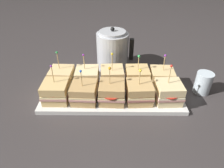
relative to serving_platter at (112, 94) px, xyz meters
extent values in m
plane|color=#383333|center=(0.00, 0.00, -0.01)|extent=(6.00, 6.00, 0.00)
cube|color=silver|center=(0.00, 0.00, 0.00)|extent=(0.58, 0.25, 0.01)
cube|color=silver|center=(0.00, 0.00, 0.01)|extent=(0.58, 0.25, 0.01)
cube|color=tan|center=(-0.22, -0.05, 0.02)|extent=(0.10, 0.10, 0.03)
cube|color=tan|center=(-0.22, -0.05, 0.04)|extent=(0.10, 0.10, 0.01)
cube|color=beige|center=(-0.22, -0.05, 0.05)|extent=(0.10, 0.10, 0.01)
cylinder|color=red|center=(-0.22, -0.07, 0.06)|extent=(0.05, 0.05, 0.00)
cube|color=#E0B771|center=(-0.22, -0.05, 0.07)|extent=(0.10, 0.10, 0.03)
cylinder|color=tan|center=(-0.22, -0.04, 0.12)|extent=(0.00, 0.01, 0.08)
sphere|color=purple|center=(-0.22, -0.04, 0.16)|extent=(0.01, 0.01, 0.01)
cube|color=tan|center=(-0.11, -0.05, 0.02)|extent=(0.10, 0.10, 0.03)
cube|color=tan|center=(-0.11, -0.05, 0.04)|extent=(0.11, 0.11, 0.01)
cube|color=beige|center=(-0.11, -0.05, 0.05)|extent=(0.10, 0.10, 0.01)
cube|color=tan|center=(-0.11, -0.05, 0.07)|extent=(0.10, 0.10, 0.03)
cylinder|color=tan|center=(-0.11, -0.06, 0.11)|extent=(0.00, 0.00, 0.08)
sphere|color=blue|center=(-0.11, -0.06, 0.15)|extent=(0.01, 0.01, 0.01)
cube|color=tan|center=(0.00, -0.05, 0.02)|extent=(0.10, 0.10, 0.03)
cube|color=tan|center=(0.00, -0.05, 0.04)|extent=(0.10, 0.10, 0.01)
cube|color=beige|center=(0.00, -0.05, 0.05)|extent=(0.10, 0.10, 0.01)
cylinder|color=red|center=(0.00, -0.07, 0.06)|extent=(0.08, 0.08, 0.00)
cube|color=tan|center=(0.00, -0.05, 0.07)|extent=(0.10, 0.10, 0.03)
cylinder|color=tan|center=(-0.01, -0.05, 0.12)|extent=(0.00, 0.01, 0.08)
sphere|color=orange|center=(-0.01, -0.05, 0.15)|extent=(0.01, 0.01, 0.01)
cube|color=tan|center=(0.11, -0.05, 0.02)|extent=(0.10, 0.10, 0.03)
cube|color=#B26B60|center=(0.11, -0.05, 0.04)|extent=(0.11, 0.11, 0.01)
cube|color=beige|center=(0.11, -0.05, 0.05)|extent=(0.10, 0.10, 0.01)
cylinder|color=red|center=(0.11, -0.07, 0.06)|extent=(0.06, 0.06, 0.00)
cube|color=tan|center=(0.11, -0.05, 0.07)|extent=(0.10, 0.10, 0.03)
cylinder|color=tan|center=(0.10, -0.05, 0.11)|extent=(0.00, 0.01, 0.07)
sphere|color=yellow|center=(0.10, -0.05, 0.15)|extent=(0.01, 0.01, 0.01)
cube|color=beige|center=(0.22, -0.05, 0.02)|extent=(0.10, 0.10, 0.03)
cube|color=tan|center=(0.22, -0.05, 0.04)|extent=(0.11, 0.11, 0.01)
cube|color=beige|center=(0.22, -0.05, 0.05)|extent=(0.10, 0.10, 0.01)
cylinder|color=red|center=(0.22, -0.07, 0.06)|extent=(0.07, 0.07, 0.00)
cube|color=beige|center=(0.22, -0.05, 0.07)|extent=(0.10, 0.10, 0.03)
cylinder|color=tan|center=(0.21, -0.05, 0.12)|extent=(0.00, 0.00, 0.09)
sphere|color=red|center=(0.21, -0.05, 0.16)|extent=(0.01, 0.01, 0.01)
cube|color=#DBB77A|center=(-0.22, 0.05, 0.02)|extent=(0.10, 0.10, 0.03)
cube|color=tan|center=(-0.22, 0.05, 0.04)|extent=(0.10, 0.10, 0.01)
cube|color=beige|center=(-0.22, 0.05, 0.05)|extent=(0.10, 0.10, 0.01)
cylinder|color=red|center=(-0.22, 0.03, 0.06)|extent=(0.07, 0.07, 0.00)
cube|color=#E8C281|center=(-0.22, 0.05, 0.07)|extent=(0.10, 0.10, 0.03)
cylinder|color=tan|center=(-0.22, 0.06, 0.12)|extent=(0.00, 0.00, 0.08)
sphere|color=green|center=(-0.22, 0.06, 0.16)|extent=(0.01, 0.01, 0.01)
cube|color=beige|center=(-0.11, 0.05, 0.02)|extent=(0.10, 0.10, 0.03)
cube|color=tan|center=(-0.11, 0.05, 0.04)|extent=(0.10, 0.10, 0.01)
cube|color=beige|center=(-0.11, 0.05, 0.05)|extent=(0.10, 0.10, 0.01)
cylinder|color=red|center=(-0.11, 0.03, 0.06)|extent=(0.06, 0.06, 0.00)
cube|color=beige|center=(-0.11, 0.05, 0.07)|extent=(0.10, 0.10, 0.03)
cylinder|color=tan|center=(-0.12, 0.06, 0.12)|extent=(0.00, 0.01, 0.08)
sphere|color=purple|center=(-0.12, 0.06, 0.15)|extent=(0.01, 0.01, 0.01)
cube|color=#DBB77A|center=(0.00, 0.06, 0.02)|extent=(0.10, 0.10, 0.03)
cube|color=#B26B60|center=(0.00, 0.06, 0.04)|extent=(0.11, 0.11, 0.01)
cube|color=beige|center=(0.00, 0.06, 0.05)|extent=(0.10, 0.10, 0.01)
cylinder|color=red|center=(0.00, 0.04, 0.06)|extent=(0.06, 0.06, 0.00)
cube|color=#E8C281|center=(0.00, 0.06, 0.07)|extent=(0.10, 0.10, 0.03)
cylinder|color=tan|center=(0.00, 0.05, 0.12)|extent=(0.00, 0.01, 0.09)
sphere|color=yellow|center=(0.00, 0.05, 0.16)|extent=(0.01, 0.01, 0.01)
cube|color=tan|center=(0.11, 0.06, 0.02)|extent=(0.10, 0.10, 0.03)
cube|color=tan|center=(0.11, 0.06, 0.04)|extent=(0.10, 0.10, 0.01)
cube|color=beige|center=(0.11, 0.06, 0.05)|extent=(0.10, 0.10, 0.01)
cylinder|color=red|center=(0.11, 0.04, 0.06)|extent=(0.06, 0.06, 0.00)
cube|color=#E0B771|center=(0.11, 0.06, 0.07)|extent=(0.10, 0.10, 0.03)
cylinder|color=tan|center=(0.11, 0.06, 0.11)|extent=(0.00, 0.01, 0.07)
sphere|color=green|center=(0.11, 0.06, 0.15)|extent=(0.01, 0.01, 0.01)
cube|color=#DBB77A|center=(0.22, 0.06, 0.02)|extent=(0.10, 0.10, 0.03)
cube|color=tan|center=(0.22, 0.06, 0.04)|extent=(0.10, 0.10, 0.01)
cube|color=beige|center=(0.22, 0.06, 0.05)|extent=(0.10, 0.10, 0.01)
cube|color=#E8C281|center=(0.22, 0.06, 0.07)|extent=(0.10, 0.10, 0.03)
cylinder|color=tan|center=(0.21, 0.05, 0.11)|extent=(0.00, 0.00, 0.08)
sphere|color=purple|center=(0.21, 0.05, 0.15)|extent=(0.01, 0.01, 0.01)
cylinder|color=#B7BABF|center=(0.00, 0.25, 0.08)|extent=(0.16, 0.16, 0.18)
cylinder|color=#B7BABF|center=(0.00, 0.25, 0.18)|extent=(0.13, 0.13, 0.01)
sphere|color=black|center=(0.00, 0.25, 0.20)|extent=(0.02, 0.02, 0.02)
cube|color=black|center=(0.09, 0.25, 0.09)|extent=(0.02, 0.02, 0.11)
cylinder|color=silver|center=(0.39, 0.03, 0.04)|extent=(0.07, 0.07, 0.09)
camera|label=1|loc=(0.01, -0.67, 0.51)|focal=32.00mm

